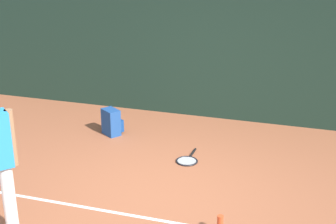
% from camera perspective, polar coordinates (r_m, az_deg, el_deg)
% --- Properties ---
extents(ground_plane, '(12.00, 12.00, 0.00)m').
position_cam_1_polar(ground_plane, '(6.23, -1.12, -9.90)').
color(ground_plane, '#9E5638').
extents(back_fence, '(10.00, 0.10, 2.83)m').
position_cam_1_polar(back_fence, '(8.46, 5.32, 8.49)').
color(back_fence, '#192D23').
rests_on(back_fence, ground).
extents(court_line, '(9.00, 0.05, 0.00)m').
position_cam_1_polar(court_line, '(5.80, -2.79, -12.36)').
color(court_line, white).
rests_on(court_line, ground).
extents(tennis_racket, '(0.34, 0.62, 0.03)m').
position_cam_1_polar(tennis_racket, '(7.12, 2.31, -5.71)').
color(tennis_racket, black).
rests_on(tennis_racket, ground).
extents(backpack, '(0.37, 0.38, 0.44)m').
position_cam_1_polar(backpack, '(8.01, -6.65, -1.22)').
color(backpack, '#1E478C').
rests_on(backpack, ground).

